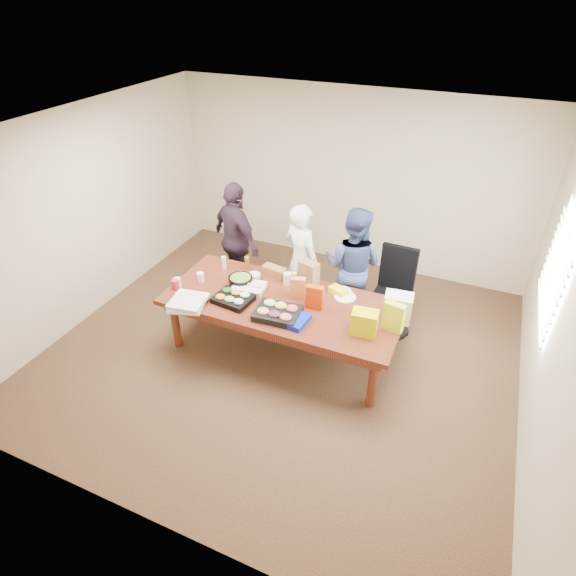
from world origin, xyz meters
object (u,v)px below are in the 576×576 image
at_px(sheet_cake, 249,287).
at_px(salad_bowl, 241,281).
at_px(office_chair, 391,296).
at_px(person_center, 301,260).
at_px(conference_table, 283,326).
at_px(person_right, 353,266).

xyz_separation_m(sheet_cake, salad_bowl, (-0.15, 0.07, 0.02)).
bearing_deg(sheet_cake, office_chair, 21.68).
relative_size(office_chair, person_center, 0.69).
bearing_deg(sheet_cake, person_center, 61.49).
distance_m(conference_table, sheet_cake, 0.62).
bearing_deg(person_right, salad_bowl, 39.69).
distance_m(person_right, salad_bowl, 1.46).
height_order(person_center, salad_bowl, person_center).
bearing_deg(person_right, sheet_cake, 45.85).
relative_size(office_chair, sheet_cake, 2.91).
relative_size(person_center, person_right, 0.98).
relative_size(office_chair, person_right, 0.68).
bearing_deg(conference_table, sheet_cake, 173.42).
bearing_deg(person_center, sheet_cake, 93.12).
xyz_separation_m(person_center, person_right, (0.68, 0.09, 0.01)).
distance_m(conference_table, person_center, 1.01).
distance_m(office_chair, person_center, 1.26).
relative_size(conference_table, sheet_cake, 7.43).
relative_size(sheet_cake, salad_bowl, 1.25).
xyz_separation_m(conference_table, office_chair, (1.10, 0.92, 0.17)).
xyz_separation_m(office_chair, person_right, (-0.56, 0.09, 0.26)).
distance_m(person_center, salad_bowl, 0.92).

